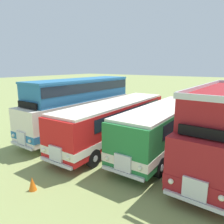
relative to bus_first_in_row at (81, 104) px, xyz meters
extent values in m
cube|color=silver|center=(0.00, -0.12, -0.77)|extent=(2.62, 10.45, 2.30)
cube|color=teal|center=(0.00, -0.12, -1.37)|extent=(2.66, 10.49, 0.44)
cube|color=#19232D|center=(0.00, 0.28, -0.17)|extent=(2.62, 8.05, 0.76)
cube|color=#19232D|center=(-0.06, -5.27, -0.12)|extent=(2.20, 0.12, 0.90)
cube|color=silver|center=(-0.06, -5.38, -1.37)|extent=(0.90, 0.13, 0.80)
cube|color=silver|center=(-0.06, -5.41, -1.87)|extent=(2.30, 0.17, 0.16)
sphere|color=#EAEACC|center=(0.84, -5.40, -1.37)|extent=(0.22, 0.22, 0.22)
sphere|color=#EAEACC|center=(-0.96, -5.38, -1.37)|extent=(0.22, 0.22, 0.22)
cube|color=teal|center=(0.00, 0.13, 1.13)|extent=(2.51, 9.55, 1.50)
cube|color=teal|center=(0.00, 0.13, 1.95)|extent=(2.57, 9.65, 0.14)
cube|color=#19232D|center=(0.00, 0.13, 1.43)|extent=(2.55, 9.45, 0.68)
cube|color=black|center=(-0.05, -4.78, 0.63)|extent=(1.90, 0.14, 0.40)
cylinder|color=black|center=(1.11, -3.75, -1.95)|extent=(0.29, 1.04, 1.04)
cylinder|color=silver|center=(1.26, -3.75, -1.95)|extent=(0.02, 0.36, 0.36)
cylinder|color=black|center=(-1.19, -3.72, -1.95)|extent=(0.29, 1.04, 1.04)
cylinder|color=silver|center=(-1.34, -3.72, -1.95)|extent=(0.02, 0.36, 0.36)
cylinder|color=black|center=(1.19, 3.28, -1.95)|extent=(0.29, 1.04, 1.04)
cylinder|color=silver|center=(1.34, 3.28, -1.95)|extent=(0.02, 0.36, 0.36)
cylinder|color=black|center=(-1.11, 3.31, -1.95)|extent=(0.29, 1.04, 1.04)
cylinder|color=silver|center=(-1.26, 3.31, -1.95)|extent=(0.02, 0.36, 0.36)
cube|color=red|center=(3.47, -0.09, -0.77)|extent=(2.73, 11.30, 2.30)
cube|color=silver|center=(3.47, -0.09, -1.37)|extent=(2.77, 11.34, 0.44)
cube|color=#19232D|center=(3.46, 0.31, -0.17)|extent=(2.71, 8.90, 0.76)
cube|color=#19232D|center=(3.59, -5.65, -0.12)|extent=(2.20, 0.15, 0.90)
cube|color=silver|center=(3.59, -5.76, -1.37)|extent=(0.90, 0.14, 0.80)
cube|color=silver|center=(3.59, -5.79, -1.87)|extent=(2.30, 0.19, 0.16)
sphere|color=#EAEACC|center=(4.49, -5.75, -1.37)|extent=(0.22, 0.22, 0.22)
sphere|color=#EAEACC|center=(2.69, -5.79, -1.37)|extent=(0.22, 0.22, 0.22)
cube|color=silver|center=(3.47, -0.09, 0.45)|extent=(2.68, 10.90, 0.14)
cylinder|color=black|center=(4.71, -4.09, -1.95)|extent=(0.30, 1.05, 1.04)
cylinder|color=silver|center=(4.86, -4.09, -1.95)|extent=(0.03, 0.36, 0.36)
cylinder|color=black|center=(2.41, -4.14, -1.95)|extent=(0.30, 1.05, 1.04)
cylinder|color=silver|center=(2.26, -4.14, -1.95)|extent=(0.03, 0.36, 0.36)
cylinder|color=black|center=(4.54, 3.76, -1.95)|extent=(0.30, 1.05, 1.04)
cylinder|color=silver|center=(4.69, 3.77, -1.95)|extent=(0.03, 0.36, 0.36)
cylinder|color=black|center=(2.24, 3.71, -1.95)|extent=(0.30, 1.05, 1.04)
cylinder|color=silver|center=(2.09, 3.71, -1.95)|extent=(0.03, 0.36, 0.36)
cube|color=#237538|center=(6.95, 0.22, -0.77)|extent=(2.57, 9.72, 2.30)
cube|color=silver|center=(6.95, 0.22, -1.37)|extent=(2.61, 9.76, 0.44)
cube|color=#19232D|center=(6.94, 0.62, -0.17)|extent=(2.58, 7.32, 0.76)
cube|color=#19232D|center=(6.98, -4.57, -0.12)|extent=(2.20, 0.12, 0.90)
cube|color=silver|center=(6.98, -4.68, -1.37)|extent=(0.90, 0.13, 0.80)
cube|color=silver|center=(6.98, -4.71, -1.87)|extent=(2.30, 0.16, 0.16)
sphere|color=#EAEACC|center=(7.88, -4.68, -1.37)|extent=(0.22, 0.22, 0.22)
sphere|color=#EAEACC|center=(6.08, -4.70, -1.37)|extent=(0.22, 0.22, 0.22)
cube|color=silver|center=(6.95, 0.22, 0.45)|extent=(2.53, 9.32, 0.14)
cylinder|color=black|center=(8.12, -3.02, -1.95)|extent=(0.29, 1.04, 1.04)
cylinder|color=silver|center=(8.27, -3.02, -1.95)|extent=(0.02, 0.36, 0.36)
cylinder|color=black|center=(5.82, -3.04, -1.95)|extent=(0.29, 1.04, 1.04)
cylinder|color=silver|center=(5.67, -3.04, -1.95)|extent=(0.02, 0.36, 0.36)
cylinder|color=black|center=(8.07, 3.28, -1.95)|extent=(0.29, 1.04, 1.04)
cylinder|color=silver|center=(8.22, 3.28, -1.95)|extent=(0.02, 0.36, 0.36)
cylinder|color=black|center=(5.77, 3.26, -1.95)|extent=(0.29, 1.04, 1.04)
cylinder|color=silver|center=(5.62, 3.26, -1.95)|extent=(0.02, 0.36, 0.36)
cube|color=maroon|center=(10.42, 0.05, -0.77)|extent=(2.78, 10.00, 2.30)
cube|color=maroon|center=(10.42, 0.05, -1.37)|extent=(2.82, 10.04, 0.44)
cube|color=#19232D|center=(10.28, -4.85, -0.12)|extent=(2.20, 0.16, 0.90)
cube|color=silver|center=(10.28, -4.96, -1.37)|extent=(0.90, 0.15, 0.80)
cube|color=silver|center=(10.28, -4.99, -1.87)|extent=(2.30, 0.21, 0.16)
sphere|color=#EAEACC|center=(11.18, -5.00, -1.37)|extent=(0.22, 0.22, 0.22)
sphere|color=#EAEACC|center=(9.38, -4.95, -1.37)|extent=(0.22, 0.22, 0.22)
cube|color=silver|center=(10.29, -4.41, 1.93)|extent=(2.40, 0.17, 0.24)
cube|color=silver|center=(9.23, 0.34, 1.93)|extent=(0.36, 9.03, 0.24)
cube|color=black|center=(10.29, -4.36, 0.63)|extent=(1.90, 0.17, 0.40)
cylinder|color=black|center=(9.17, -3.28, -1.95)|extent=(0.31, 1.05, 1.04)
cylinder|color=silver|center=(9.02, -3.28, -1.95)|extent=(0.03, 0.36, 0.36)
cylinder|color=black|center=(9.36, 3.25, -1.95)|extent=(0.31, 1.05, 1.04)
cylinder|color=silver|center=(9.21, 3.25, -1.95)|extent=(0.03, 0.36, 0.36)
cone|color=orange|center=(3.90, -7.42, -2.15)|extent=(0.36, 0.36, 0.65)
cylinder|color=#8C704C|center=(-3.00, 10.68, -1.95)|extent=(0.08, 0.08, 1.05)
cylinder|color=#8C704C|center=(5.45, 10.68, -1.95)|extent=(0.08, 0.08, 1.05)
camera|label=1|loc=(11.80, -12.42, 3.07)|focal=33.97mm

